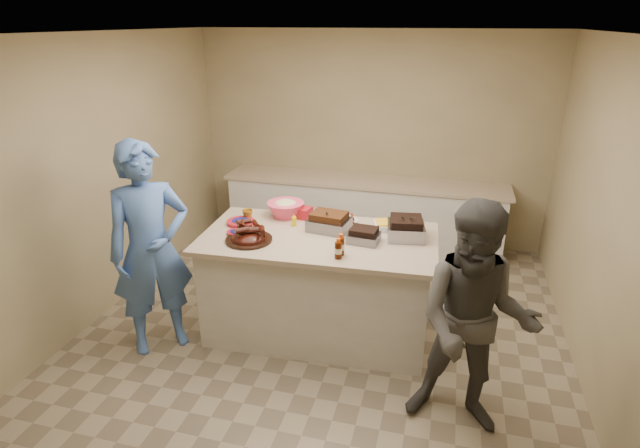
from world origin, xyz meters
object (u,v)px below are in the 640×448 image
(coleslaw_bowl, at_px, (286,216))
(bbq_bottle_b, at_px, (340,255))
(rib_platter, at_px, (249,241))
(mustard_bottle, at_px, (294,226))
(plastic_cup, at_px, (248,219))
(guest_blue, at_px, (164,343))
(island, at_px, (319,330))
(bbq_bottle_a, at_px, (338,258))
(guest_gray, at_px, (461,421))
(roasting_pan, at_px, (405,238))

(coleslaw_bowl, distance_m, bbq_bottle_b, 1.00)
(rib_platter, height_order, mustard_bottle, rib_platter)
(plastic_cup, bearing_deg, coleslaw_bowl, 26.50)
(coleslaw_bowl, distance_m, mustard_bottle, 0.26)
(guest_blue, bearing_deg, rib_platter, -20.66)
(island, height_order, guest_blue, island)
(mustard_bottle, distance_m, guest_blue, 1.63)
(coleslaw_bowl, relative_size, bbq_bottle_a, 2.07)
(island, height_order, bbq_bottle_a, bbq_bottle_a)
(coleslaw_bowl, height_order, guest_blue, coleslaw_bowl)
(guest_gray, bearing_deg, plastic_cup, 155.78)
(rib_platter, distance_m, bbq_bottle_a, 0.85)
(mustard_bottle, height_order, guest_gray, mustard_bottle)
(guest_blue, relative_size, guest_gray, 1.10)
(plastic_cup, relative_size, guest_gray, 0.06)
(roasting_pan, bearing_deg, mustard_bottle, 170.98)
(guest_blue, bearing_deg, bbq_bottle_b, -34.26)
(island, xyz_separation_m, coleslaw_bowl, (-0.44, 0.39, 0.99))
(island, xyz_separation_m, guest_gray, (1.34, -0.87, 0.00))
(coleslaw_bowl, distance_m, bbq_bottle_a, 1.05)
(bbq_bottle_a, relative_size, mustard_bottle, 1.48)
(bbq_bottle_a, relative_size, plastic_cup, 1.70)
(rib_platter, bearing_deg, bbq_bottle_a, -9.31)
(bbq_bottle_a, distance_m, bbq_bottle_b, 0.07)
(rib_platter, height_order, guest_blue, rib_platter)
(bbq_bottle_a, xyz_separation_m, guest_blue, (-1.61, -0.19, -0.99))
(island, relative_size, bbq_bottle_b, 11.28)
(bbq_bottle_b, bearing_deg, coleslaw_bowl, 135.30)
(island, relative_size, bbq_bottle_a, 11.94)
(bbq_bottle_a, bearing_deg, rib_platter, 170.69)
(coleslaw_bowl, bearing_deg, guest_gray, -35.27)
(mustard_bottle, xyz_separation_m, plastic_cup, (-0.49, 0.05, -0.00))
(island, height_order, guest_gray, island)
(coleslaw_bowl, bearing_deg, mustard_bottle, -53.98)
(roasting_pan, relative_size, plastic_cup, 3.12)
(bbq_bottle_a, distance_m, mustard_bottle, 0.79)
(bbq_bottle_b, relative_size, guest_gray, 0.11)
(coleslaw_bowl, distance_m, guest_gray, 2.40)
(plastic_cup, distance_m, guest_blue, 1.39)
(island, relative_size, guest_blue, 1.10)
(guest_blue, bearing_deg, island, -20.21)
(guest_blue, bearing_deg, mustard_bottle, -8.02)
(roasting_pan, bearing_deg, plastic_cup, 169.28)
(mustard_bottle, height_order, plastic_cup, mustard_bottle)
(rib_platter, height_order, guest_gray, rib_platter)
(bbq_bottle_b, bearing_deg, guest_gray, -27.46)
(coleslaw_bowl, bearing_deg, plastic_cup, -153.50)
(mustard_bottle, relative_size, guest_gray, 0.07)
(rib_platter, bearing_deg, coleslaw_bowl, 78.64)
(plastic_cup, bearing_deg, guest_gray, -27.36)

